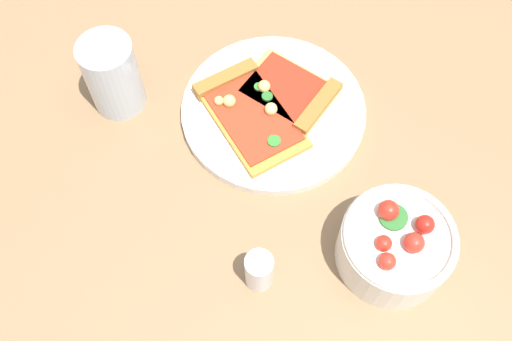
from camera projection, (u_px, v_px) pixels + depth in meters
name	position (u px, v px, depth m)	size (l,w,h in m)	color
ground_plane	(249.00, 122.00, 0.80)	(2.40, 2.40, 0.00)	#93704C
plate	(273.00, 111.00, 0.80)	(0.25, 0.25, 0.01)	white
pizza_slice_near	(246.00, 110.00, 0.79)	(0.18, 0.13, 0.02)	gold
pizza_slice_far	(292.00, 94.00, 0.80)	(0.14, 0.11, 0.02)	#E5B256
salad_bowl	(395.00, 245.00, 0.68)	(0.13, 0.13, 0.09)	white
soda_glass	(113.00, 77.00, 0.77)	(0.07, 0.07, 0.11)	silver
pepper_shaker	(259.00, 269.00, 0.67)	(0.03, 0.03, 0.07)	silver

